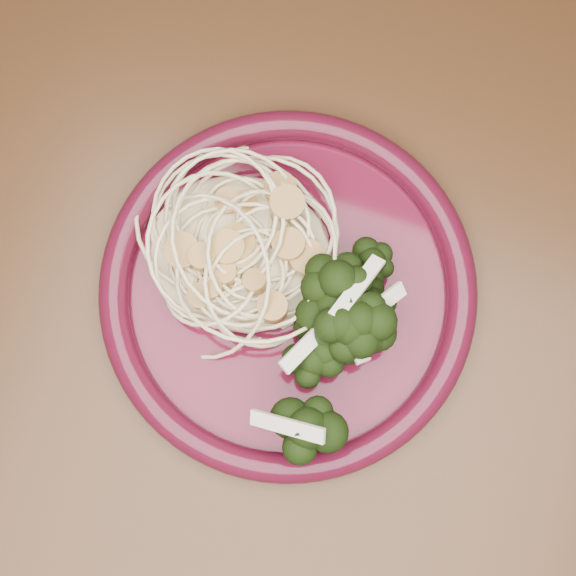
{
  "coord_description": "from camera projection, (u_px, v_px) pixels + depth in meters",
  "views": [
    {
      "loc": [
        -0.01,
        -0.12,
        1.36
      ],
      "look_at": [
        -0.05,
        -0.01,
        0.77
      ],
      "focal_mm": 50.0,
      "sensor_mm": 36.0,
      "label": 1
    }
  ],
  "objects": [
    {
      "name": "dining_table",
      "position": [
        344.0,
        316.0,
        0.72
      ],
      "size": [
        1.2,
        0.8,
        0.75
      ],
      "color": "#472814",
      "rests_on": "ground"
    },
    {
      "name": "dinner_plate",
      "position": [
        288.0,
        290.0,
        0.61
      ],
      "size": [
        0.37,
        0.37,
        0.02
      ],
      "rotation": [
        0.0,
        0.0,
        -0.35
      ],
      "color": "#4D0B1E",
      "rests_on": "dining_table"
    },
    {
      "name": "scallop_cluster",
      "position": [
        236.0,
        237.0,
        0.57
      ],
      "size": [
        0.17,
        0.17,
        0.04
      ],
      "primitive_type": null,
      "rotation": [
        0.0,
        0.0,
        -0.35
      ],
      "color": "#BC8B45",
      "rests_on": "spaghetti_pile"
    },
    {
      "name": "spaghetti_pile",
      "position": [
        239.0,
        249.0,
        0.61
      ],
      "size": [
        0.18,
        0.17,
        0.03
      ],
      "primitive_type": "ellipsoid",
      "rotation": [
        0.0,
        0.0,
        -0.35
      ],
      "color": "beige",
      "rests_on": "dinner_plate"
    },
    {
      "name": "broccoli_pile",
      "position": [
        350.0,
        333.0,
        0.58
      ],
      "size": [
        0.15,
        0.19,
        0.06
      ],
      "primitive_type": "ellipsoid",
      "rotation": [
        0.0,
        0.0,
        -0.35
      ],
      "color": "black",
      "rests_on": "dinner_plate"
    },
    {
      "name": "onion_garnish",
      "position": [
        354.0,
        326.0,
        0.55
      ],
      "size": [
        0.1,
        0.12,
        0.06
      ],
      "primitive_type": null,
      "rotation": [
        0.0,
        0.0,
        -0.35
      ],
      "color": "silver",
      "rests_on": "broccoli_pile"
    }
  ]
}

